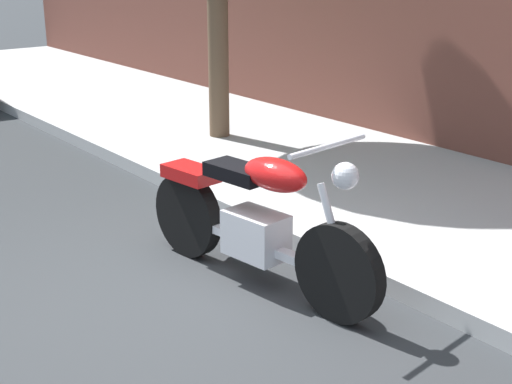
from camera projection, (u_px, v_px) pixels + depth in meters
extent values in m
plane|color=#303335|center=(170.00, 307.00, 4.89)|extent=(60.00, 60.00, 0.00)
cube|color=#ADADAD|center=(438.00, 210.00, 6.49)|extent=(24.58, 3.02, 0.14)
cylinder|color=black|center=(339.00, 273.00, 4.63)|extent=(0.67, 0.19, 0.66)
cylinder|color=black|center=(188.00, 215.00, 5.63)|extent=(0.67, 0.19, 0.66)
cube|color=silver|center=(256.00, 234.00, 5.11)|extent=(0.47, 0.33, 0.32)
cube|color=silver|center=(256.00, 244.00, 5.14)|extent=(1.34, 0.25, 0.06)
ellipsoid|color=red|center=(275.00, 175.00, 4.84)|extent=(0.55, 0.32, 0.22)
cube|color=black|center=(238.00, 172.00, 5.10)|extent=(0.51, 0.30, 0.10)
cube|color=red|center=(191.00, 173.00, 5.48)|extent=(0.47, 0.29, 0.10)
cylinder|color=silver|center=(333.00, 229.00, 4.58)|extent=(0.28, 0.08, 0.58)
cylinder|color=silver|center=(328.00, 146.00, 4.45)|extent=(0.12, 0.70, 0.04)
sphere|color=silver|center=(345.00, 176.00, 4.41)|extent=(0.17, 0.17, 0.17)
cylinder|color=silver|center=(247.00, 232.00, 5.42)|extent=(0.80, 0.19, 0.09)
cylinder|color=brown|center=(218.00, 17.00, 8.31)|extent=(0.24, 0.24, 3.05)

